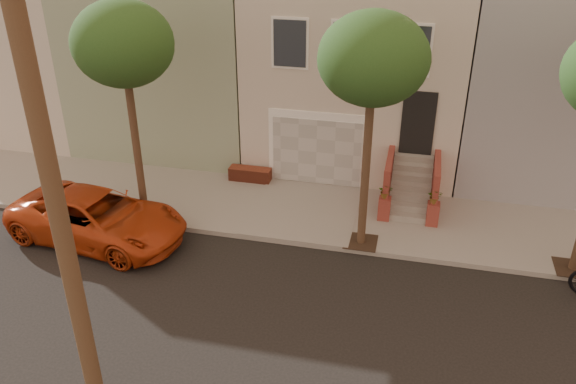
# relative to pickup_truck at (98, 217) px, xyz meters

# --- Properties ---
(ground) EXTENTS (90.00, 90.00, 0.00)m
(ground) POSITION_rel_pickup_truck_xyz_m (6.26, -2.59, -0.71)
(ground) COLOR black
(ground) RESTS_ON ground
(sidewalk) EXTENTS (40.00, 3.70, 0.15)m
(sidewalk) POSITION_rel_pickup_truck_xyz_m (6.26, 2.76, -0.63)
(sidewalk) COLOR gray
(sidewalk) RESTS_ON ground
(house_row) EXTENTS (33.10, 11.70, 7.00)m
(house_row) POSITION_rel_pickup_truck_xyz_m (6.26, 8.60, 2.94)
(house_row) COLOR beige
(house_row) RESTS_ON sidewalk
(tree_left) EXTENTS (2.70, 2.57, 6.30)m
(tree_left) POSITION_rel_pickup_truck_xyz_m (0.76, 1.31, 4.55)
(tree_left) COLOR #2D2116
(tree_left) RESTS_ON sidewalk
(tree_mid) EXTENTS (2.70, 2.57, 6.30)m
(tree_mid) POSITION_rel_pickup_truck_xyz_m (7.26, 1.31, 4.55)
(tree_mid) COLOR #2D2116
(tree_mid) RESTS_ON sidewalk
(pickup_truck) EXTENTS (5.37, 3.05, 1.41)m
(pickup_truck) POSITION_rel_pickup_truck_xyz_m (0.00, 0.00, 0.00)
(pickup_truck) COLOR #BA3C14
(pickup_truck) RESTS_ON ground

